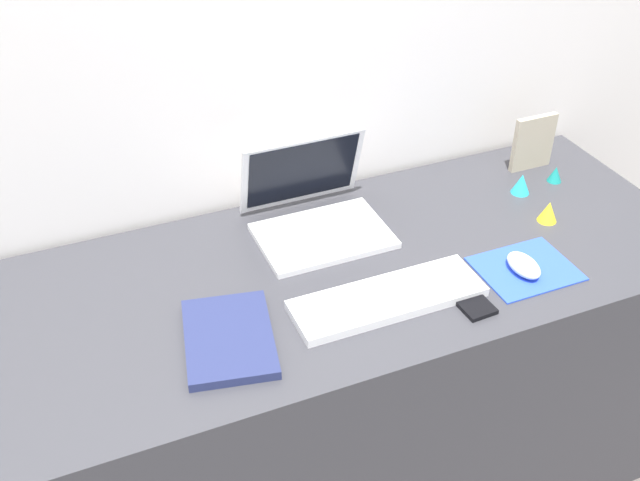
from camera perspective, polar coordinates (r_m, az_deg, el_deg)
The scene contains 12 objects.
back_wall at distance 1.91m, azimuth -5.35°, elevation 4.05°, with size 3.06×0.05×1.53m, color silver.
desk at distance 1.89m, azimuth -1.12°, elevation -11.64°, with size 1.86×0.65×0.74m, color #38383D.
laptop at distance 1.77m, azimuth -0.50°, elevation 2.60°, with size 0.30×0.27×0.21m.
keyboard at distance 1.58m, azimuth 5.13°, elevation -4.37°, with size 0.41×0.13×0.02m, color white.
mousepad at distance 1.72m, azimuth 15.24°, elevation -2.07°, with size 0.21×0.17×0.00m, color blue.
mouse at distance 1.70m, azimuth 15.12°, elevation -1.82°, with size 0.06×0.10×0.03m, color white.
cell_phone at distance 1.61m, azimuth 11.09°, elevation -4.31°, with size 0.06×0.13×0.01m, color black.
notebook_pad at distance 1.49m, azimuth -6.89°, elevation -7.33°, with size 0.17×0.24×0.02m, color navy.
picture_frame at distance 2.07m, azimuth 15.79°, elevation 7.12°, with size 0.12×0.02×0.15m, color #B2A58C.
toy_figurine_yellow at distance 1.88m, azimuth 16.85°, elevation 2.11°, with size 0.05×0.05×0.05m, color yellow.
toy_figurine_teal at distance 2.05m, azimuth 17.33°, elevation 4.81°, with size 0.04×0.04×0.04m, color teal.
toy_figurine_cyan at distance 1.98m, azimuth 14.95°, elevation 4.16°, with size 0.05×0.05×0.05m, color #28B7CC.
Camera 1 is at (-0.46, -1.19, 1.76)m, focal length 42.41 mm.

